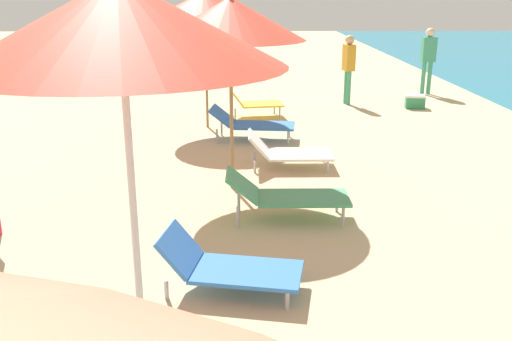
% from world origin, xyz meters
% --- Properties ---
extents(umbrella_second, '(2.03, 2.03, 2.86)m').
position_xyz_m(umbrella_second, '(-0.19, 3.82, 2.54)').
color(umbrella_second, silver).
rests_on(umbrella_second, ground).
extents(lounger_second_shoreside, '(1.40, 0.82, 0.57)m').
position_xyz_m(lounger_second_shoreside, '(0.38, 5.11, 0.25)').
color(lounger_second_shoreside, blue).
rests_on(lounger_second_shoreside, ground).
extents(umbrella_third, '(2.02, 2.02, 2.70)m').
position_xyz_m(umbrella_third, '(0.37, 8.02, 2.36)').
color(umbrella_third, olive).
rests_on(umbrella_third, ground).
extents(lounger_third_shoreside, '(1.34, 0.70, 0.57)m').
position_xyz_m(lounger_third_shoreside, '(1.23, 9.00, 0.26)').
color(lounger_third_shoreside, white).
rests_on(lounger_third_shoreside, ground).
extents(lounger_third_inland, '(1.51, 0.60, 0.62)m').
position_xyz_m(lounger_third_inland, '(1.05, 6.82, 0.33)').
color(lounger_third_inland, '#4CA572').
rests_on(lounger_third_inland, ground).
extents(umbrella_farthest, '(2.15, 2.15, 2.75)m').
position_xyz_m(umbrella_farthest, '(-0.21, 11.80, 2.43)').
color(umbrella_farthest, olive).
rests_on(umbrella_farthest, ground).
extents(lounger_farthest_shoreside, '(1.25, 0.85, 0.64)m').
position_xyz_m(lounger_farthest_shoreside, '(0.76, 12.73, 0.33)').
color(lounger_farthest_shoreside, yellow).
rests_on(lounger_farthest_shoreside, ground).
extents(lounger_farthest_inland, '(1.64, 0.85, 0.63)m').
position_xyz_m(lounger_farthest_inland, '(0.67, 10.72, 0.33)').
color(lounger_farthest_inland, blue).
rests_on(lounger_farthest_inland, ground).
extents(person_walking_mid, '(0.28, 0.39, 1.68)m').
position_xyz_m(person_walking_mid, '(3.10, 14.20, 1.02)').
color(person_walking_mid, '#3F9972').
rests_on(person_walking_mid, ground).
extents(person_walking_far, '(0.36, 0.24, 1.76)m').
position_xyz_m(person_walking_far, '(5.49, 15.58, 1.08)').
color(person_walking_far, '#3F9972').
rests_on(person_walking_far, ground).
extents(cooler_box, '(0.51, 0.43, 0.32)m').
position_xyz_m(cooler_box, '(4.65, 13.68, 0.16)').
color(cooler_box, '#338C59').
rests_on(cooler_box, ground).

